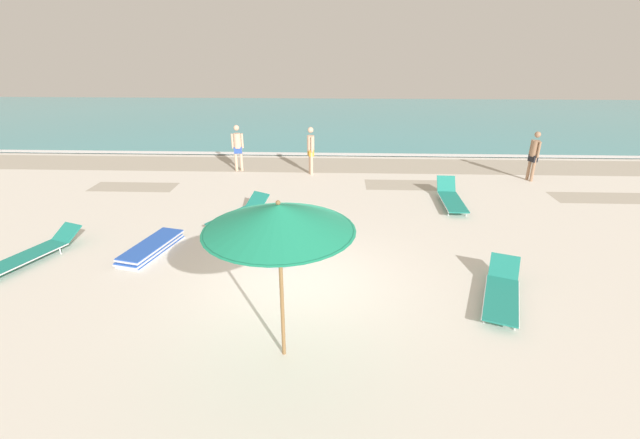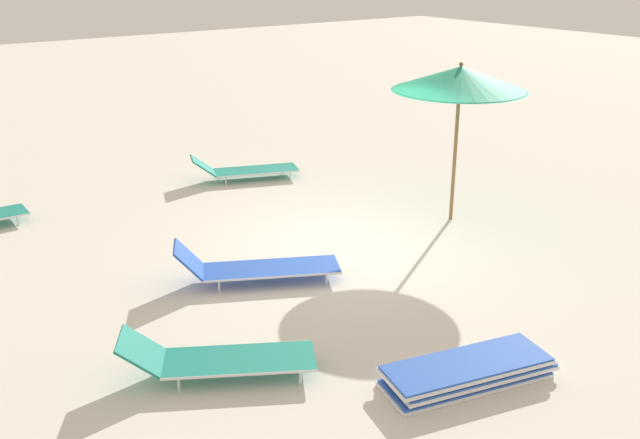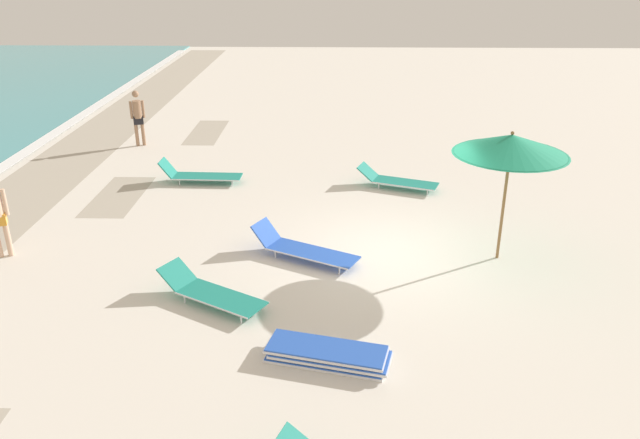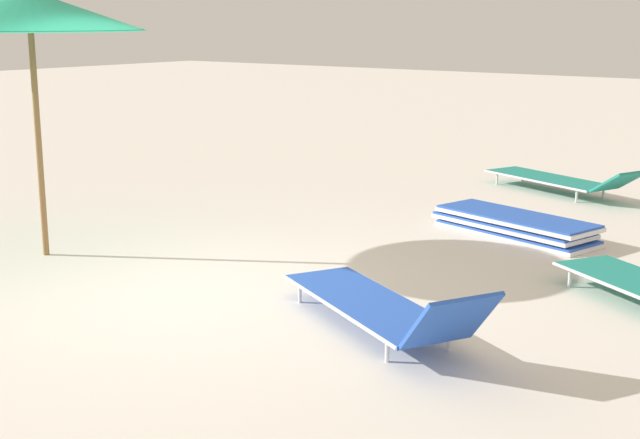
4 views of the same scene
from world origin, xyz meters
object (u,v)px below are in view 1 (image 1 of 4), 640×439
Objects in this scene: sun_lounger_beside_umbrella at (502,291)px; beach_umbrella at (279,218)px; sun_lounger_mid_beach_solo at (239,213)px; sun_lounger_near_water_right at (298,237)px; beachgoer_wading_adult at (311,148)px; beachgoer_shoreline_child at (534,153)px; sun_lounger_near_water_left at (31,253)px; lounger_stack at (151,248)px; beachgoer_strolling_adult at (238,145)px; sun_lounger_under_umbrella at (451,198)px.

beach_umbrella is at bearing -136.59° from sun_lounger_beside_umbrella.
sun_lounger_near_water_right is at bearing -10.69° from sun_lounger_mid_beach_solo.
beach_umbrella is 1.50× the size of beachgoer_wading_adult.
beachgoer_wading_adult is 1.00× the size of beachgoer_shoreline_child.
sun_lounger_near_water_left is at bearing -118.20° from sun_lounger_mid_beach_solo.
lounger_stack is at bearing -143.88° from sun_lounger_near_water_right.
sun_lounger_beside_umbrella is 9.41m from beachgoer_wading_adult.
sun_lounger_mid_beach_solo is at bearing -88.09° from beachgoer_strolling_adult.
beachgoer_strolling_adult is (-2.80, 0.30, 0.00)m from beachgoer_wading_adult.
sun_lounger_mid_beach_solo reaches higher than sun_lounger_beside_umbrella.
sun_lounger_under_umbrella reaches higher than sun_lounger_near_water_left.
beach_umbrella is 1.17× the size of sun_lounger_near_water_right.
beachgoer_shoreline_child is at bearing 42.00° from lounger_stack.
lounger_stack is at bearing -154.11° from sun_lounger_under_umbrella.
sun_lounger_mid_beach_solo is at bearing 52.17° from sun_lounger_near_water_left.
beach_umbrella reaches higher than beachgoer_shoreline_child.
sun_lounger_under_umbrella reaches higher than lounger_stack.
sun_lounger_under_umbrella is 8.08m from beachgoer_strolling_adult.
beach_umbrella is at bearing -61.00° from sun_lounger_near_water_right.
sun_lounger_beside_umbrella is 10.25m from sun_lounger_near_water_left.
beachgoer_shoreline_child is (13.91, 6.65, 0.80)m from sun_lounger_near_water_left.
sun_lounger_beside_umbrella is at bearing -91.49° from sun_lounger_under_umbrella.
beachgoer_shoreline_child is at bearing 46.23° from sun_lounger_near_water_left.
sun_lounger_mid_beach_solo is at bearing 64.83° from lounger_stack.
sun_lounger_beside_umbrella reaches higher than lounger_stack.
beachgoer_shoreline_child is (7.89, 5.60, 0.78)m from sun_lounger_near_water_right.
sun_lounger_beside_umbrella reaches higher than sun_lounger_near_water_left.
beach_umbrella is 1.50× the size of beachgoer_strolling_adult.
beachgoer_wading_adult is at bearing 117.62° from sun_lounger_near_water_right.
sun_lounger_beside_umbrella is at bearing 13.81° from sun_lounger_near_water_left.
beachgoer_strolling_adult is (0.62, 6.94, 0.88)m from lounger_stack.
sun_lounger_near_water_left is 8.15m from beachgoer_strolling_adult.
beachgoer_shoreline_child is (7.77, 9.56, -1.39)m from beach_umbrella.
beachgoer_shoreline_child is 10.76m from beachgoer_strolling_adult.
sun_lounger_mid_beach_solo is 10.52m from beachgoer_shoreline_child.
sun_lounger_beside_umbrella is 1.24× the size of beachgoer_shoreline_child.
sun_lounger_under_umbrella is 1.23× the size of beachgoer_strolling_adult.
lounger_stack is 12.93m from beachgoer_shoreline_child.
sun_lounger_near_water_left is 1.37× the size of beachgoer_strolling_adult.
sun_lounger_near_water_right is (-4.16, 2.28, 0.00)m from sun_lounger_beside_umbrella.
sun_lounger_near_water_right is at bearing 22.44° from lounger_stack.
sun_lounger_beside_umbrella is 0.90× the size of sun_lounger_near_water_left.
sun_lounger_near_water_right reaches higher than lounger_stack.
sun_lounger_under_umbrella reaches higher than sun_lounger_beside_umbrella.
beachgoer_strolling_adult is (-2.83, 6.41, 0.78)m from sun_lounger_near_water_right.
beachgoer_shoreline_child is at bearing 62.63° from sun_lounger_near_water_right.
lounger_stack is 1.13× the size of beachgoer_shoreline_child.
beach_umbrella is at bearing -84.42° from beachgoer_strolling_adult.
sun_lounger_beside_umbrella is 8.75m from beachgoer_shoreline_child.
sun_lounger_beside_umbrella is at bearing -61.46° from beachgoer_strolling_adult.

